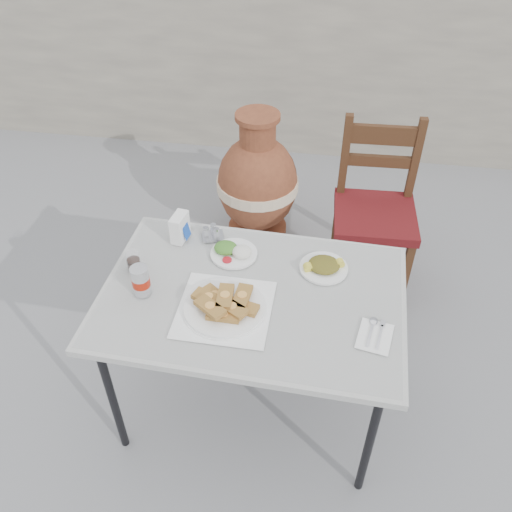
% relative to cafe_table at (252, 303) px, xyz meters
% --- Properties ---
extents(ground, '(80.00, 80.00, 0.00)m').
position_rel_cafe_table_xyz_m(ground, '(-0.05, -0.11, -0.65)').
color(ground, slate).
rests_on(ground, ground).
extents(cafe_table, '(1.17, 0.82, 0.70)m').
position_rel_cafe_table_xyz_m(cafe_table, '(0.00, 0.00, 0.00)').
color(cafe_table, black).
rests_on(cafe_table, ground).
extents(pide_plate, '(0.34, 0.34, 0.07)m').
position_rel_cafe_table_xyz_m(pide_plate, '(-0.09, -0.10, 0.08)').
color(pide_plate, white).
rests_on(pide_plate, cafe_table).
extents(salad_rice_plate, '(0.19, 0.19, 0.05)m').
position_rel_cafe_table_xyz_m(salad_rice_plate, '(-0.11, 0.21, 0.07)').
color(salad_rice_plate, white).
rests_on(salad_rice_plate, cafe_table).
extents(salad_chopped_plate, '(0.19, 0.19, 0.04)m').
position_rel_cafe_table_xyz_m(salad_chopped_plate, '(0.26, 0.18, 0.07)').
color(salad_chopped_plate, white).
rests_on(salad_chopped_plate, cafe_table).
extents(soda_can, '(0.07, 0.07, 0.12)m').
position_rel_cafe_table_xyz_m(soda_can, '(-0.41, -0.06, 0.11)').
color(soda_can, silver).
rests_on(soda_can, cafe_table).
extents(cola_glass, '(0.06, 0.06, 0.08)m').
position_rel_cafe_table_xyz_m(cola_glass, '(-0.48, 0.07, 0.08)').
color(cola_glass, white).
rests_on(cola_glass, cafe_table).
extents(napkin_holder, '(0.07, 0.11, 0.12)m').
position_rel_cafe_table_xyz_m(napkin_holder, '(-0.35, 0.28, 0.11)').
color(napkin_holder, white).
rests_on(napkin_holder, cafe_table).
extents(condiment_caddy, '(0.11, 0.10, 0.06)m').
position_rel_cafe_table_xyz_m(condiment_caddy, '(-0.22, 0.31, 0.07)').
color(condiment_caddy, silver).
rests_on(condiment_caddy, cafe_table).
extents(cutlery_napkin, '(0.14, 0.17, 0.01)m').
position_rel_cafe_table_xyz_m(cutlery_napkin, '(0.46, -0.13, 0.05)').
color(cutlery_napkin, white).
rests_on(cutlery_napkin, cafe_table).
extents(chair, '(0.43, 0.43, 0.94)m').
position_rel_cafe_table_xyz_m(chair, '(0.50, 0.92, -0.16)').
color(chair, '#361A0E').
rests_on(chair, ground).
extents(terracotta_urn, '(0.48, 0.48, 0.83)m').
position_rel_cafe_table_xyz_m(terracotta_urn, '(-0.16, 1.20, -0.26)').
color(terracotta_urn, brown).
rests_on(terracotta_urn, ground).
extents(back_wall, '(6.00, 0.25, 1.20)m').
position_rel_cafe_table_xyz_m(back_wall, '(-0.05, 2.39, -0.05)').
color(back_wall, '#A39B88').
rests_on(back_wall, ground).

